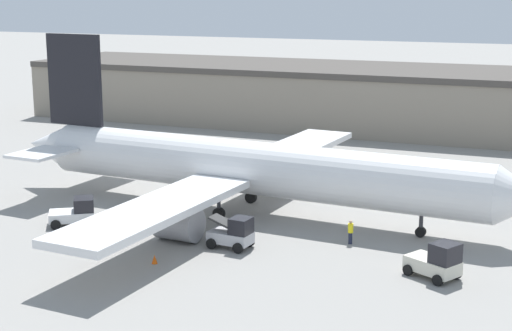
{
  "coord_description": "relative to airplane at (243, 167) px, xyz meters",
  "views": [
    {
      "loc": [
        21.22,
        -51.54,
        16.21
      ],
      "look_at": [
        0.0,
        0.0,
        3.67
      ],
      "focal_mm": 55.0,
      "sensor_mm": 36.0,
      "label": 1
    }
  ],
  "objects": [
    {
      "name": "ground_plane",
      "position": [
        1.08,
        -0.08,
        -3.42
      ],
      "size": [
        400.0,
        400.0,
        0.0
      ],
      "primitive_type": "plane",
      "color": "gray"
    },
    {
      "name": "airplane",
      "position": [
        0.0,
        0.0,
        0.0
      ],
      "size": [
        41.88,
        38.65,
        12.77
      ],
      "rotation": [
        0.0,
        0.0,
        -0.07
      ],
      "color": "silver",
      "rests_on": "ground_plane"
    },
    {
      "name": "baggage_tug",
      "position": [
        -9.67,
        -7.37,
        -2.52
      ],
      "size": [
        3.62,
        3.4,
        1.92
      ],
      "rotation": [
        0.0,
        0.0,
        0.6
      ],
      "color": "silver",
      "rests_on": "ground_plane"
    },
    {
      "name": "terminal_building",
      "position": [
        -5.52,
        39.75,
        0.18
      ],
      "size": [
        75.37,
        17.53,
        7.19
      ],
      "color": "gray",
      "rests_on": "ground_plane"
    },
    {
      "name": "safety_cone_near",
      "position": [
        -0.51,
        -12.37,
        -3.15
      ],
      "size": [
        0.36,
        0.36,
        0.55
      ],
      "color": "#EF590F",
      "rests_on": "ground_plane"
    },
    {
      "name": "ground_crew_worker",
      "position": [
        9.43,
        -4.2,
        -2.56
      ],
      "size": [
        0.35,
        0.35,
        1.61
      ],
      "rotation": [
        0.0,
        0.0,
        4.47
      ],
      "color": "#1E2338",
      "rests_on": "ground_plane"
    },
    {
      "name": "belt_loader_truck",
      "position": [
        2.73,
        -7.9,
        -2.43
      ],
      "size": [
        2.9,
        1.99,
        2.1
      ],
      "rotation": [
        0.0,
        0.0,
        -0.09
      ],
      "color": "#B2B2B7",
      "rests_on": "ground_plane"
    },
    {
      "name": "pushback_tug",
      "position": [
        15.68,
        -8.4,
        -2.41
      ],
      "size": [
        3.45,
        3.01,
        2.25
      ],
      "rotation": [
        0.0,
        0.0,
        -0.49
      ],
      "color": "beige",
      "rests_on": "ground_plane"
    }
  ]
}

